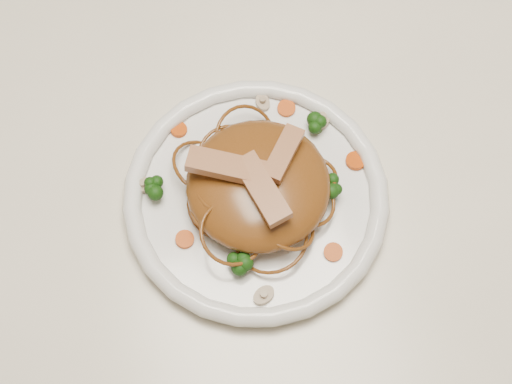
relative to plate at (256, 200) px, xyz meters
name	(u,v)px	position (x,y,z in m)	size (l,w,h in m)	color
ground	(275,298)	(0.07, 0.08, -0.76)	(4.00, 4.00, 0.00)	#56371D
table	(287,158)	(0.07, 0.08, -0.11)	(1.20, 0.80, 0.75)	white
plate	(256,200)	(0.00, 0.00, 0.00)	(0.28, 0.28, 0.02)	white
noodle_mound	(258,185)	(0.00, 0.00, 0.04)	(0.15, 0.15, 0.05)	brown
chicken_a	(283,153)	(0.03, 0.01, 0.07)	(0.06, 0.02, 0.01)	tan
chicken_b	(226,166)	(-0.02, 0.02, 0.07)	(0.08, 0.03, 0.01)	tan
chicken_c	(262,189)	(0.00, -0.02, 0.07)	(0.08, 0.02, 0.01)	tan
broccoli_0	(317,123)	(0.09, 0.05, 0.02)	(0.02, 0.02, 0.03)	#1A440E
broccoli_1	(155,186)	(-0.09, 0.04, 0.02)	(0.03, 0.03, 0.03)	#1A440E
broccoli_2	(239,262)	(-0.04, -0.06, 0.02)	(0.02, 0.02, 0.03)	#1A440E
broccoli_3	(331,187)	(0.07, -0.02, 0.02)	(0.03, 0.03, 0.03)	#1A440E
carrot_0	(286,108)	(0.07, 0.08, 0.01)	(0.02, 0.02, 0.01)	#C83D07
carrot_1	(185,239)	(-0.09, -0.02, 0.01)	(0.02, 0.02, 0.01)	#C83D07
carrot_2	(356,161)	(0.11, 0.00, 0.01)	(0.02, 0.02, 0.01)	#C83D07
carrot_3	(179,130)	(-0.05, 0.10, 0.01)	(0.02, 0.02, 0.01)	#C83D07
carrot_4	(333,252)	(0.05, -0.09, 0.01)	(0.02, 0.02, 0.01)	#C83D07
mushroom_0	(264,295)	(-0.03, -0.10, 0.01)	(0.02, 0.02, 0.01)	#CAB097
mushroom_1	(322,119)	(0.10, 0.06, 0.01)	(0.03, 0.03, 0.01)	#CAB097
mushroom_2	(143,185)	(-0.11, 0.06, 0.01)	(0.02, 0.02, 0.01)	#CAB097
mushroom_3	(263,102)	(0.05, 0.10, 0.01)	(0.02, 0.02, 0.01)	#CAB097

